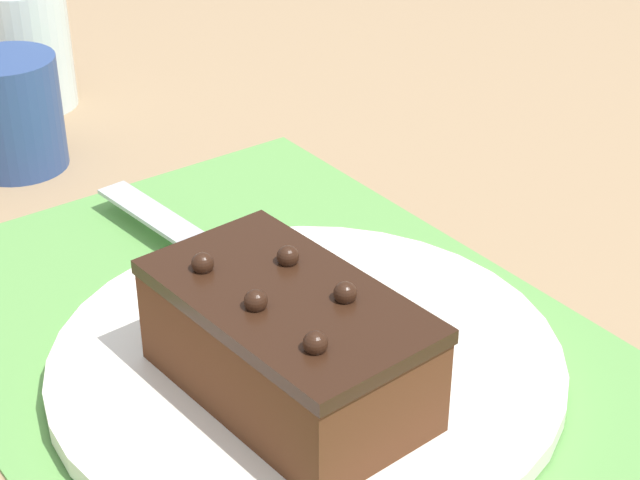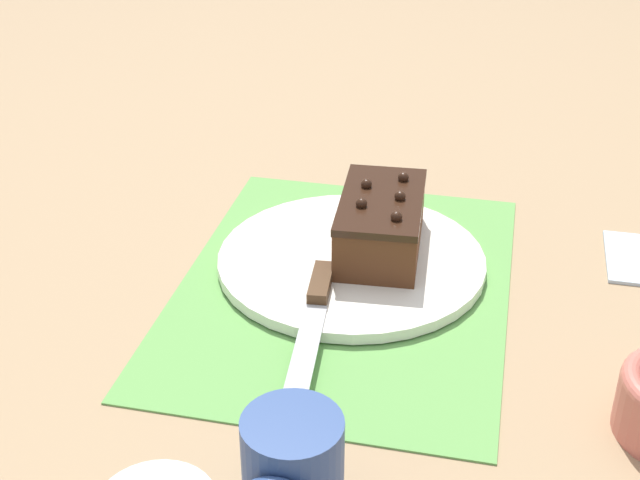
% 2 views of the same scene
% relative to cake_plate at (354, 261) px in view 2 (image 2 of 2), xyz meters
% --- Properties ---
extents(ground_plane, '(3.00, 3.00, 0.00)m').
position_rel_cake_plate_xyz_m(ground_plane, '(0.04, -0.00, -0.01)').
color(ground_plane, '#9E7F5B').
extents(placemat_woven, '(0.46, 0.34, 0.00)m').
position_rel_cake_plate_xyz_m(placemat_woven, '(0.04, -0.00, -0.01)').
color(placemat_woven, '#609E4C').
rests_on(placemat_woven, ground_plane).
extents(cake_plate, '(0.29, 0.29, 0.01)m').
position_rel_cake_plate_xyz_m(cake_plate, '(0.00, 0.00, 0.00)').
color(cake_plate, white).
rests_on(cake_plate, placemat_woven).
extents(chocolate_cake, '(0.16, 0.10, 0.07)m').
position_rel_cake_plate_xyz_m(chocolate_cake, '(-0.02, 0.03, 0.04)').
color(chocolate_cake, '#512D19').
rests_on(chocolate_cake, cake_plate).
extents(serving_knife, '(0.21, 0.04, 0.01)m').
position_rel_cake_plate_xyz_m(serving_knife, '(0.11, -0.02, 0.01)').
color(serving_knife, '#472D19').
rests_on(serving_knife, cake_plate).
extents(coffee_mug, '(0.08, 0.07, 0.09)m').
position_rel_cake_plate_xyz_m(coffee_mug, '(0.35, 0.02, 0.03)').
color(coffee_mug, navy).
rests_on(coffee_mug, ground_plane).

